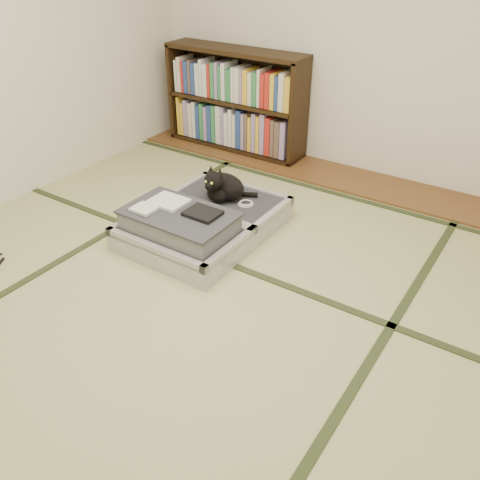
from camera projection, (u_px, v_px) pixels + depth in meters
The scene contains 8 objects.
floor at pixel (199, 301), 2.93m from camera, with size 4.50×4.50×0.00m, color #C6C684.
wood_strip at pixel (342, 177), 4.34m from camera, with size 4.00×0.50×0.02m, color brown.
room_shell at pixel (185, 31), 2.16m from camera, with size 4.50×4.50×4.50m.
tatami_borders at pixel (246, 260), 3.28m from camera, with size 4.00×4.50×0.01m.
bookcase at pixel (235, 102), 4.69m from camera, with size 1.36×0.31×0.92m.
suitcase at pixel (201, 223), 3.48m from camera, with size 0.81×1.08×0.32m.
cat at pixel (222, 187), 3.61m from camera, with size 0.36×0.36×0.29m.
cable_coil at pixel (246, 204), 3.60m from camera, with size 0.11×0.11×0.03m.
Camera 1 is at (1.47, -1.79, 1.85)m, focal length 38.00 mm.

